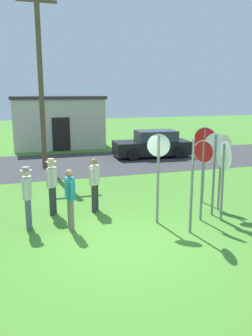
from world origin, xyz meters
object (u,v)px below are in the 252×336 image
stop_sign_leaning_right (221,161)px  stop_sign_rear_left (158,165)px  stop_sign_center_cluster (215,161)px  utility_pole (41,78)px  stop_sign_tallest (203,168)px  stop_sign_far_back (205,151)px  stop_sign_leaning_left (193,168)px  stop_sign_low_front (224,167)px  person_in_dark_shirt (70,196)px  person_with_sunhat (52,183)px  person_near_signs (95,182)px  person_holding_notes (27,194)px  parked_car_on_street (153,145)px

stop_sign_leaning_right → stop_sign_rear_left: size_ratio=0.94×
stop_sign_center_cluster → utility_pole: bearing=118.2°
stop_sign_tallest → stop_sign_far_back: stop_sign_far_back is taller
stop_sign_leaning_left → stop_sign_leaning_right: bearing=39.3°
stop_sign_center_cluster → stop_sign_low_front: bearing=-90.1°
stop_sign_leaning_left → stop_sign_rear_left: bearing=122.3°
stop_sign_leaning_right → person_in_dark_shirt: 4.76m
stop_sign_tallest → stop_sign_leaning_right: 1.19m
stop_sign_tallest → stop_sign_leaning_left: size_ratio=0.91×
utility_pole → person_with_sunhat: (-0.21, -6.77, -3.31)m
utility_pole → stop_sign_low_front: bearing=-63.1°
utility_pole → stop_sign_leaning_right: (4.85, -7.87, -2.70)m
person_near_signs → person_holding_notes: person_holding_notes is taller
stop_sign_tallest → stop_sign_rear_left: size_ratio=0.92×
stop_sign_low_front → person_with_sunhat: stop_sign_low_front is taller
stop_sign_leaning_left → person_with_sunhat: stop_sign_leaning_left is taller
parked_car_on_street → person_in_dark_shirt: (-6.02, -9.48, 0.26)m
stop_sign_far_back → person_in_dark_shirt: bearing=-166.2°
parked_car_on_street → person_near_signs: person_near_signs is taller
parked_car_on_street → person_holding_notes: (-7.11, -9.07, 0.30)m
stop_sign_center_cluster → person_with_sunhat: (-4.63, 1.46, -0.68)m
parked_car_on_street → person_near_signs: size_ratio=2.60×
utility_pole → stop_sign_tallest: bearing=-65.6°
stop_sign_far_back → stop_sign_center_cluster: bearing=-105.5°
stop_sign_rear_left → stop_sign_tallest: bearing=-8.2°
stop_sign_low_front → stop_sign_rear_left: stop_sign_rear_left is taller
stop_sign_leaning_right → person_with_sunhat: stop_sign_leaning_right is taller
parked_car_on_street → stop_sign_rear_left: bearing=-110.3°
stop_sign_center_cluster → person_holding_notes: stop_sign_center_cluster is taller
utility_pole → person_near_signs: bearing=-81.1°
utility_pole → stop_sign_leaning_right: bearing=-58.4°
utility_pole → person_holding_notes: utility_pole is taller
stop_sign_rear_left → stop_sign_far_back: stop_sign_far_back is taller
person_holding_notes → stop_sign_leaning_right: bearing=-1.1°
utility_pole → stop_sign_tallest: utility_pole is taller
person_near_signs → person_holding_notes: 2.22m
stop_sign_leaning_left → person_near_signs: size_ratio=1.53×
person_in_dark_shirt → stop_sign_low_front: bearing=-7.3°
utility_pole → stop_sign_leaning_right: utility_pole is taller
utility_pole → stop_sign_leaning_left: (3.15, -9.26, -2.54)m
utility_pole → parked_car_on_street: (6.16, 1.31, -3.61)m
person_near_signs → stop_sign_tallest: bearing=-31.0°
stop_sign_tallest → stop_sign_leaning_left: (-0.71, -0.73, 0.18)m
stop_sign_rear_left → person_in_dark_shirt: (-2.44, 0.18, -0.74)m
person_in_dark_shirt → stop_sign_tallest: bearing=-5.6°
stop_sign_rear_left → person_near_signs: bearing=135.2°
parked_car_on_street → person_holding_notes: bearing=-128.1°
stop_sign_leaning_right → stop_sign_far_back: stop_sign_far_back is taller
stop_sign_tallest → person_holding_notes: 4.91m
person_in_dark_shirt → stop_sign_leaning_right: bearing=3.6°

